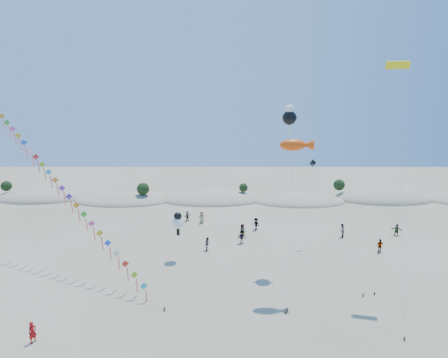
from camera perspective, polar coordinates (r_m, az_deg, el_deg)
dune_ridge at (r=68.89m, az=-1.15°, el=-3.09°), size 145.30×11.49×5.57m
kite_train at (r=43.33m, az=-23.35°, el=-1.52°), size 22.84×17.41×17.09m
fish_kite at (r=34.76m, az=10.98°, el=5.07°), size 3.06×5.53×14.47m
cartoon_kite_low at (r=42.88m, az=-7.02°, el=-6.47°), size 11.43×11.76×5.58m
cartoon_kite_high at (r=40.44m, az=9.97°, el=9.37°), size 8.30×8.50×17.50m
parafoil_kite at (r=38.41m, az=24.97°, el=14.67°), size 3.09×10.39×21.42m
dark_kite at (r=44.58m, az=15.12°, el=-2.37°), size 2.44×14.26×10.77m
flyer_foreground at (r=33.62m, az=-27.15°, el=-20.06°), size 0.67×0.73×1.66m
beachgoers at (r=51.34m, az=6.98°, el=-7.63°), size 30.25×13.03×1.82m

